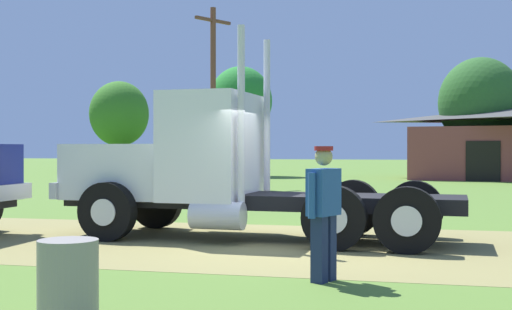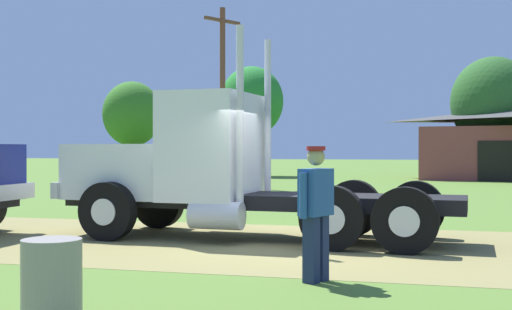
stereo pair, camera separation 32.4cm
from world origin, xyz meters
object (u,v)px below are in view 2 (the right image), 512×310
at_px(truck_foreground_white, 208,171).
at_px(utility_pole_near, 223,92).
at_px(steel_barrel, 52,287).
at_px(visitor_standing_near, 316,206).

bearing_deg(truck_foreground_white, utility_pole_near, 106.77).
bearing_deg(steel_barrel, visitor_standing_near, 58.34).
relative_size(steel_barrel, utility_pole_near, 0.11).
relative_size(truck_foreground_white, visitor_standing_near, 4.43).
bearing_deg(truck_foreground_white, steel_barrel, -82.80).
bearing_deg(utility_pole_near, steel_barrel, -75.98).
bearing_deg(visitor_standing_near, truck_foreground_white, 125.71).
xyz_separation_m(truck_foreground_white, utility_pole_near, (-5.25, 17.43, 3.11)).
distance_m(truck_foreground_white, steel_barrel, 7.40).
height_order(truck_foreground_white, utility_pole_near, utility_pole_near).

